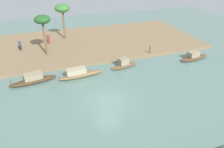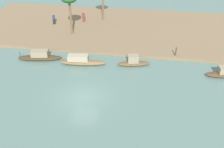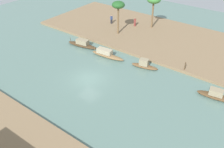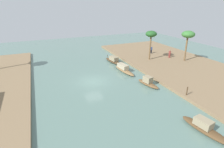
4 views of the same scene
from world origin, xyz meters
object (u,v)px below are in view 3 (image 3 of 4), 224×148
at_px(person_on_near_bank, 135,23).
at_px(sampan_downstream_large, 217,96).
at_px(sampan_upstream_small, 144,65).
at_px(palm_tree_left_far, 118,6).
at_px(person_by_mooring, 111,20).
at_px(palm_tree_left_near, 154,0).
at_px(mooring_post, 185,66).
at_px(sampan_open_hull, 82,44).
at_px(sampan_midstream, 107,54).

bearing_deg(person_on_near_bank, sampan_downstream_large, -61.46).
xyz_separation_m(sampan_downstream_large, sampan_upstream_small, (9.95, -0.78, 0.05)).
distance_m(sampan_upstream_small, palm_tree_left_far, 11.93).
distance_m(person_by_mooring, palm_tree_left_far, 6.17).
bearing_deg(person_on_near_bank, palm_tree_left_near, -4.44).
bearing_deg(person_by_mooring, mooring_post, 85.37).
bearing_deg(sampan_open_hull, person_on_near_bank, -111.74).
xyz_separation_m(sampan_midstream, sampan_upstream_small, (-5.87, -0.74, -0.02)).
height_order(sampan_open_hull, person_on_near_bank, person_on_near_bank).
xyz_separation_m(sampan_midstream, sampan_downstream_large, (-15.82, 0.04, -0.07)).
bearing_deg(person_by_mooring, sampan_upstream_small, 70.98).
distance_m(person_by_mooring, palm_tree_left_near, 8.50).
bearing_deg(person_on_near_bank, person_by_mooring, 170.82).
distance_m(sampan_downstream_large, palm_tree_left_near, 20.79).
bearing_deg(person_by_mooring, sampan_downstream_large, 83.38).
bearing_deg(person_on_near_bank, sampan_midstream, -106.80).
height_order(sampan_upstream_small, mooring_post, mooring_post).
height_order(person_on_near_bank, person_by_mooring, person_by_mooring).
xyz_separation_m(sampan_open_hull, palm_tree_left_near, (-5.29, -12.43, 4.77)).
bearing_deg(mooring_post, sampan_midstream, 15.77).
bearing_deg(sampan_downstream_large, sampan_midstream, -8.51).
bearing_deg(palm_tree_left_far, sampan_downstream_large, 159.35).
bearing_deg(palm_tree_left_far, sampan_open_hull, 73.36).
bearing_deg(palm_tree_left_far, person_by_mooring, -39.43).
height_order(sampan_downstream_large, palm_tree_left_far, palm_tree_left_far).
distance_m(sampan_upstream_small, person_by_mooring, 15.63).
xyz_separation_m(person_by_mooring, mooring_post, (-17.31, 7.04, -0.11)).
height_order(sampan_midstream, sampan_upstream_small, sampan_upstream_small).
height_order(sampan_downstream_large, sampan_upstream_small, sampan_upstream_small).
xyz_separation_m(person_on_near_bank, person_by_mooring, (4.14, 1.51, 0.02)).
relative_size(sampan_downstream_large, person_by_mooring, 3.01).
relative_size(sampan_upstream_small, palm_tree_left_far, 0.70).
distance_m(person_on_near_bank, palm_tree_left_far, 6.07).
height_order(sampan_midstream, sampan_downstream_large, sampan_midstream).
distance_m(sampan_midstream, person_on_near_bank, 11.84).
xyz_separation_m(sampan_midstream, mooring_post, (-10.62, -3.00, 0.45)).
distance_m(sampan_open_hull, sampan_upstream_small, 10.98).
distance_m(sampan_open_hull, person_on_near_bank, 11.47).
bearing_deg(person_by_mooring, sampan_midstream, 51.15).
xyz_separation_m(mooring_post, palm_tree_left_far, (13.72, -4.09, 4.18)).
height_order(sampan_downstream_large, palm_tree_left_near, palm_tree_left_near).
height_order(sampan_open_hull, sampan_midstream, sampan_midstream).
xyz_separation_m(sampan_upstream_small, palm_tree_left_far, (8.96, -6.35, 4.65)).
relative_size(sampan_midstream, mooring_post, 4.95).
height_order(sampan_upstream_small, person_by_mooring, person_by_mooring).
bearing_deg(sampan_midstream, person_on_near_bank, -83.68).
distance_m(sampan_downstream_large, palm_tree_left_far, 20.75).
bearing_deg(palm_tree_left_near, sampan_downstream_large, 140.58).
distance_m(sampan_open_hull, sampan_midstream, 5.12).
relative_size(sampan_downstream_large, person_on_near_bank, 3.05).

